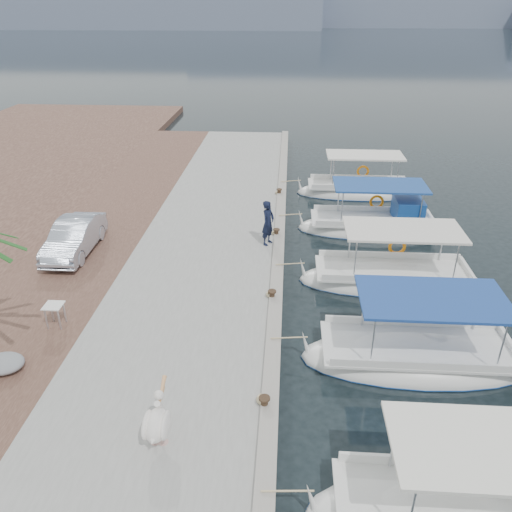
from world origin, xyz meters
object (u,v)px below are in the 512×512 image
at_px(parked_car, 74,237).
at_px(fishing_caique_c, 391,281).
at_px(fishing_caique_e, 358,193).
at_px(fisherman, 268,223).
at_px(pelican, 157,423).
at_px(fishing_caique_d, 374,227).
at_px(fishing_caique_b, 416,359).

bearing_deg(parked_car, fishing_caique_c, -4.59).
distance_m(fishing_caique_e, parked_car, 14.94).
relative_size(fishing_caique_c, fisherman, 3.71).
distance_m(fishing_caique_c, pelican, 10.80).
distance_m(pelican, fisherman, 10.68).
height_order(fishing_caique_c, fishing_caique_d, same).
height_order(fishing_caique_b, fisherman, fisherman).
relative_size(pelican, parked_car, 0.38).
height_order(fishing_caique_d, fishing_caique_e, same).
relative_size(fishing_caique_c, fishing_caique_e, 1.04).
bearing_deg(fishing_caique_e, parked_car, -144.31).
bearing_deg(fishing_caique_d, fishing_caique_c, -90.39).
distance_m(fisherman, parked_car, 7.65).
xyz_separation_m(fishing_caique_c, fishing_caique_d, (0.03, 4.77, 0.07)).
height_order(fisherman, parked_car, fisherman).
bearing_deg(fishing_caique_c, fishing_caique_b, -91.10).
bearing_deg(fisherman, pelican, -163.31).
height_order(fishing_caique_d, fisherman, fisherman).
relative_size(fishing_caique_b, parked_car, 1.70).
height_order(fishing_caique_b, parked_car, fishing_caique_b).
distance_m(fishing_caique_d, fishing_caique_e, 4.75).
bearing_deg(fishing_caique_b, fishing_caique_c, 88.90).
bearing_deg(fishing_caique_d, parked_car, -162.14).
bearing_deg(pelican, fisherman, 79.25).
height_order(fishing_caique_e, parked_car, fishing_caique_e).
distance_m(fishing_caique_d, pelican, 14.83).
height_order(fishing_caique_c, parked_car, fishing_caique_c).
xyz_separation_m(fishing_caique_d, fishing_caique_e, (-0.16, 4.74, -0.07)).
bearing_deg(parked_car, pelican, -59.77).
xyz_separation_m(fisherman, parked_car, (-7.54, -1.26, -0.28)).
distance_m(fishing_caique_c, fishing_caique_d, 4.77).
relative_size(fishing_caique_e, fisherman, 3.57).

